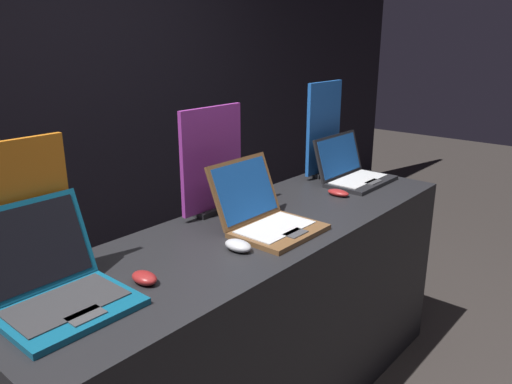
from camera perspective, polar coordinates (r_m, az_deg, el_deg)
name	(u,v)px	position (r m, az deg, el deg)	size (l,w,h in m)	color
wall_back	(50,85)	(3.17, -22.50, 11.28)	(8.00, 0.05, 2.80)	black
display_counter	(256,325)	(2.26, 0.01, -14.91)	(2.18, 0.65, 0.92)	black
laptop_front	(55,284)	(1.58, -22.02, -9.67)	(0.35, 0.38, 0.28)	#0F5170
mouse_front	(144,278)	(1.64, -12.64, -9.55)	(0.06, 0.10, 0.04)	maroon
promo_stand_front	(15,218)	(1.69, -25.81, -2.69)	(0.35, 0.07, 0.46)	black
laptop_middle	(265,215)	(2.01, 1.08, -2.59)	(0.34, 0.37, 0.27)	brown
mouse_middle	(238,245)	(1.83, -2.06, -6.13)	(0.07, 0.11, 0.04)	#B2B2B7
promo_stand_middle	(212,164)	(2.15, -5.04, 3.24)	(0.34, 0.07, 0.47)	black
laptop_back	(352,171)	(2.71, 10.95, 2.35)	(0.40, 0.30, 0.24)	black
mouse_back	(338,193)	(2.47, 9.38, -0.08)	(0.06, 0.11, 0.03)	maroon
promo_stand_back	(324,132)	(2.77, 7.73, 6.86)	(0.30, 0.07, 0.52)	black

